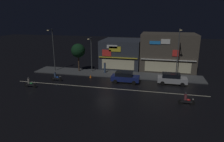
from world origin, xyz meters
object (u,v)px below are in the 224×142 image
parked_car_near_kerb (125,77)px  parked_car_trailing (172,79)px  streetlamp_mid (91,51)px  motorcycle_lead (186,100)px  motorcycle_opposite_lane (30,83)px  streetlamp_west (53,47)px  streetlamp_east (178,50)px  traffic_cone (90,76)px  motorcycle_following (56,77)px  pedestrian_on_sidewalk (105,68)px

parked_car_near_kerb → parked_car_trailing: same height
streetlamp_mid → parked_car_near_kerb: bearing=-32.0°
motorcycle_lead → motorcycle_opposite_lane: same height
streetlamp_west → streetlamp_mid: (6.87, 0.96, -0.74)m
streetlamp_east → motorcycle_opposite_lane: (-20.92, -9.16, -4.13)m
streetlamp_west → parked_car_near_kerb: (13.80, -3.37, -3.72)m
streetlamp_west → motorcycle_lead: 24.46m
streetlamp_east → traffic_cone: streetlamp_east is taller
streetlamp_mid → motorcycle_following: bearing=-122.5°
traffic_cone → parked_car_near_kerb: bearing=-10.3°
streetlamp_west → parked_car_near_kerb: streetlamp_west is taller
parked_car_near_kerb → parked_car_trailing: bearing=6.5°
traffic_cone → parked_car_trailing: bearing=-1.3°
parked_car_trailing → motorcycle_following: (-17.81, -2.54, -0.24)m
pedestrian_on_sidewalk → traffic_cone: bearing=-1.4°
streetlamp_mid → pedestrian_on_sidewalk: size_ratio=3.12×
streetlamp_mid → parked_car_trailing: size_ratio=1.44×
streetlamp_east → pedestrian_on_sidewalk: (-12.19, 0.24, -3.70)m
streetlamp_west → parked_car_trailing: bearing=-7.0°
streetlamp_mid → pedestrian_on_sidewalk: (2.60, -0.22, -2.78)m
streetlamp_east → motorcycle_opposite_lane: 23.21m
streetlamp_east → motorcycle_lead: (0.40, -10.31, -4.13)m
parked_car_trailing → motorcycle_opposite_lane: (-20.07, -6.09, -0.24)m
pedestrian_on_sidewalk → parked_car_trailing: 11.82m
motorcycle_following → streetlamp_mid: bearing=51.0°
streetlamp_west → parked_car_near_kerb: bearing=-13.7°
streetlamp_east → motorcycle_following: (-18.65, -5.61, -4.13)m
motorcycle_lead → motorcycle_opposite_lane: (-21.31, 1.15, 0.00)m
pedestrian_on_sidewalk → motorcycle_lead: bearing=77.8°
parked_car_near_kerb → motorcycle_following: 10.94m
streetlamp_mid → parked_car_near_kerb: (6.93, -4.33, -2.98)m
motorcycle_lead → streetlamp_mid: bearing=-29.8°
pedestrian_on_sidewalk → motorcycle_following: (-6.47, -5.85, -0.43)m
motorcycle_following → motorcycle_opposite_lane: size_ratio=1.00×
streetlamp_west → motorcycle_opposite_lane: streetlamp_west is taller
streetlamp_west → parked_car_near_kerb: 14.68m
streetlamp_east → streetlamp_west: bearing=-178.7°
streetlamp_mid → motorcycle_lead: (15.18, -10.77, -3.21)m
pedestrian_on_sidewalk → motorcycle_lead: pedestrian_on_sidewalk is taller
streetlamp_west → streetlamp_mid: size_ratio=1.23×
pedestrian_on_sidewalk → motorcycle_opposite_lane: 12.83m
parked_car_trailing → motorcycle_lead: 7.35m
streetlamp_west → pedestrian_on_sidewalk: (9.47, 0.74, -3.52)m
parked_car_trailing → motorcycle_opposite_lane: bearing=16.9°
motorcycle_lead → motorcycle_opposite_lane: size_ratio=1.00×
parked_car_trailing → motorcycle_following: 18.00m
streetlamp_mid → motorcycle_opposite_lane: streetlamp_mid is taller
traffic_cone → motorcycle_lead: bearing=-27.8°
streetlamp_east → motorcycle_lead: 11.12m
streetlamp_west → motorcycle_opposite_lane: 9.55m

